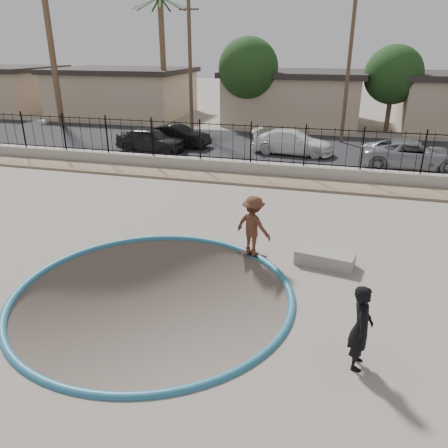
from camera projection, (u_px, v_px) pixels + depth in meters
name	position (u px, v px, depth m)	size (l,w,h in m)	color
ground	(257.00, 186.00, 22.86)	(120.00, 120.00, 2.20)	slate
bowl_pit	(153.00, 295.00, 10.85)	(6.84, 6.84, 1.80)	#4F433C
coping_ring	(153.00, 295.00, 10.85)	(7.04, 7.04, 0.20)	#286782
rock_strip	(245.00, 180.00, 19.92)	(42.00, 1.60, 0.11)	#9D8566
retaining_wall	(250.00, 168.00, 20.81)	(42.00, 0.45, 0.60)	#9F988C
fence	(251.00, 143.00, 20.35)	(40.00, 0.04, 1.80)	black
street	(273.00, 145.00, 26.89)	(90.00, 8.00, 0.04)	black
house_west	(123.00, 91.00, 38.31)	(11.60, 8.60, 3.90)	tan
house_center	(294.00, 96.00, 34.61)	(10.60, 8.60, 3.90)	tan
palm_left	(46.00, 11.00, 30.73)	(2.30, 2.30, 11.30)	brown
palm_mid	(162.00, 31.00, 33.05)	(2.30, 2.30, 9.30)	brown
utility_pole_left	(190.00, 62.00, 28.37)	(1.70, 0.24, 9.00)	#473323
utility_pole_mid	(349.00, 59.00, 25.80)	(1.70, 0.24, 9.50)	#473323
street_tree_left	(248.00, 68.00, 31.39)	(4.32, 4.32, 6.36)	#473323
street_tree_mid	(394.00, 75.00, 29.95)	(3.96, 3.96, 5.83)	#473323
skater	(253.00, 229.00, 12.49)	(1.14, 0.65, 1.76)	brown
skateboard	(252.00, 254.00, 12.80)	(0.89, 0.47, 0.07)	black
videographer	(361.00, 327.00, 8.15)	(0.63, 0.41, 1.73)	black
concrete_ledge	(325.00, 258.00, 12.26)	(1.60, 0.70, 0.40)	gray
car_a	(151.00, 140.00, 25.02)	(1.61, 3.99, 1.36)	black
car_b	(178.00, 136.00, 26.21)	(1.37, 3.93, 1.29)	black
car_c	(293.00, 142.00, 24.50)	(1.85, 4.54, 1.32)	white
car_d	(413.00, 155.00, 21.55)	(2.30, 4.99, 1.39)	#92959A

